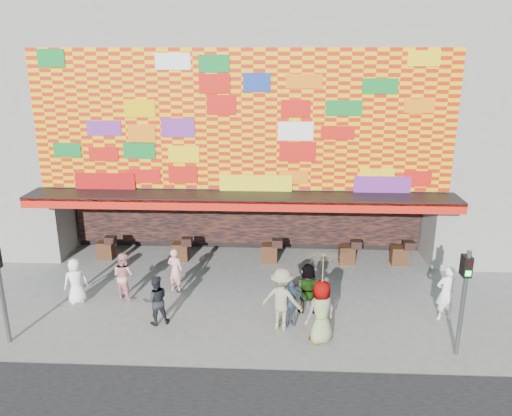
% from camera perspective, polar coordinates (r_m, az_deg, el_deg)
% --- Properties ---
extents(ground, '(90.00, 90.00, 0.00)m').
position_cam_1_polar(ground, '(15.63, -2.62, -12.68)').
color(ground, slate).
rests_on(ground, ground).
extents(shop_building, '(15.20, 9.40, 10.00)m').
position_cam_1_polar(shop_building, '(21.87, -0.79, 10.46)').
color(shop_building, gray).
rests_on(shop_building, ground).
extents(signal_left, '(0.22, 0.20, 3.00)m').
position_cam_1_polar(signal_left, '(15.36, -27.21, -7.49)').
color(signal_left, '#59595B').
rests_on(signal_left, ground).
extents(signal_right, '(0.22, 0.20, 3.00)m').
position_cam_1_polar(signal_right, '(14.22, 22.70, -8.82)').
color(signal_right, '#59595B').
rests_on(signal_right, ground).
extents(ped_a, '(0.89, 0.79, 1.52)m').
position_cam_1_polar(ped_a, '(17.31, -19.90, -7.84)').
color(ped_a, white).
rests_on(ped_a, ground).
extents(ped_b, '(0.66, 0.54, 1.55)m').
position_cam_1_polar(ped_b, '(17.25, -9.21, -7.02)').
color(ped_b, pink).
rests_on(ped_b, ground).
extents(ped_c, '(0.91, 0.81, 1.54)m').
position_cam_1_polar(ped_c, '(15.38, -11.36, -10.29)').
color(ped_c, black).
rests_on(ped_c, ground).
extents(ped_d, '(1.37, 1.03, 1.89)m').
position_cam_1_polar(ped_d, '(14.79, 2.98, -10.34)').
color(ped_d, gray).
rests_on(ped_d, ground).
extents(ped_e, '(0.96, 0.64, 1.52)m').
position_cam_1_polar(ped_e, '(15.00, 4.02, -10.75)').
color(ped_e, '#384C62').
rests_on(ped_e, ground).
extents(ped_f, '(1.53, 0.63, 1.61)m').
position_cam_1_polar(ped_f, '(15.80, 5.93, -9.09)').
color(ped_f, gray).
rests_on(ped_f, ground).
extents(ped_g, '(1.07, 0.96, 1.84)m').
position_cam_1_polar(ped_g, '(14.25, 7.45, -11.70)').
color(ped_g, gray).
rests_on(ped_g, ground).
extents(ped_h, '(0.71, 0.53, 1.76)m').
position_cam_1_polar(ped_h, '(16.31, 20.91, -9.04)').
color(ped_h, white).
rests_on(ped_h, ground).
extents(ped_i, '(0.97, 0.91, 1.60)m').
position_cam_1_polar(ped_i, '(17.11, -14.86, -7.50)').
color(ped_i, pink).
rests_on(ped_i, ground).
extents(parasol, '(1.23, 1.25, 1.94)m').
position_cam_1_polar(parasol, '(13.69, 7.65, -7.02)').
color(parasol, beige).
rests_on(parasol, ground).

